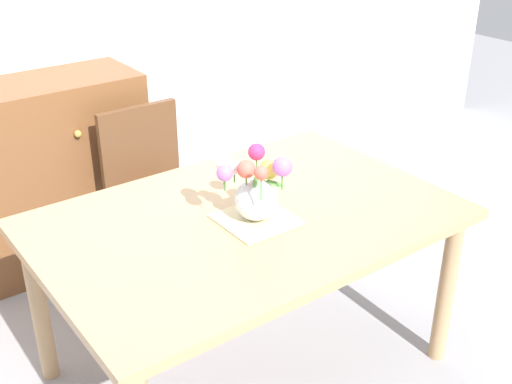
# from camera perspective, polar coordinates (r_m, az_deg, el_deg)

# --- Properties ---
(ground_plane) EXTENTS (12.00, 12.00, 0.00)m
(ground_plane) POSITION_cam_1_polar(r_m,az_deg,el_deg) (2.91, -0.78, -14.98)
(ground_plane) COLOR #939399
(dining_table) EXTENTS (1.58, 1.06, 0.75)m
(dining_table) POSITION_cam_1_polar(r_m,az_deg,el_deg) (2.52, -0.87, -3.71)
(dining_table) COLOR tan
(dining_table) RESTS_ON ground_plane
(chair_far) EXTENTS (0.42, 0.42, 0.90)m
(chair_far) POSITION_cam_1_polar(r_m,az_deg,el_deg) (3.27, -9.12, 0.67)
(chair_far) COLOR brown
(chair_far) RESTS_ON ground_plane
(dresser) EXTENTS (1.40, 0.47, 1.00)m
(dresser) POSITION_cam_1_polar(r_m,az_deg,el_deg) (3.50, -20.88, 0.62)
(dresser) COLOR brown
(dresser) RESTS_ON ground_plane
(placemat) EXTENTS (0.27, 0.27, 0.01)m
(placemat) POSITION_cam_1_polar(r_m,az_deg,el_deg) (2.44, -0.00, -2.43)
(placemat) COLOR #CCB789
(placemat) RESTS_ON dining_table
(flower_vase) EXTENTS (0.24, 0.23, 0.28)m
(flower_vase) POSITION_cam_1_polar(r_m,az_deg,el_deg) (2.37, -0.09, 0.33)
(flower_vase) COLOR silver
(flower_vase) RESTS_ON placemat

